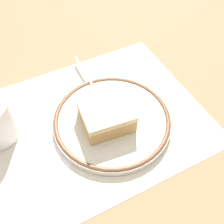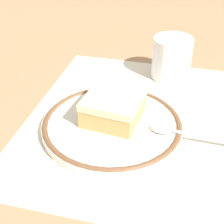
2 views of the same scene
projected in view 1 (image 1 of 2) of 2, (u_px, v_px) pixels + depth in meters
The scene contains 6 objects.
ground_plane at pixel (91, 122), 0.52m from camera, with size 2.40×2.40×0.00m, color #9E7551.
placemat at pixel (91, 121), 0.52m from camera, with size 0.42×0.33×0.00m, color beige.
plate at pixel (112, 120), 0.51m from camera, with size 0.22×0.22×0.01m.
cake_slice at pixel (106, 114), 0.49m from camera, with size 0.10×0.09×0.04m.
spoon at pixel (92, 84), 0.56m from camera, with size 0.03×0.13×0.01m.
napkin at pixel (36, 173), 0.45m from camera, with size 0.09×0.13×0.00m, color white.
Camera 1 is at (0.11, 0.30, 0.42)m, focal length 44.53 mm.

